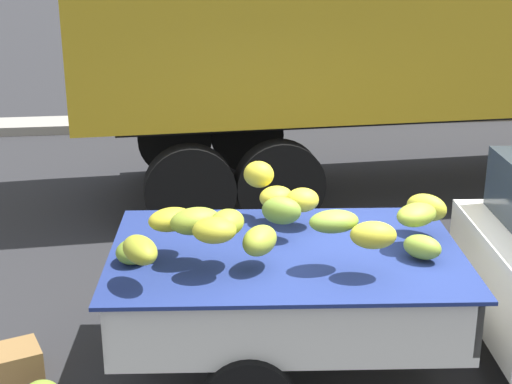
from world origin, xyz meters
TOP-DOWN VIEW (x-y plane):
  - ground at (0.00, 0.00)m, footprint 220.00×220.00m
  - curb_strip at (0.00, 8.43)m, footprint 80.00×0.80m
  - produce_crate at (-2.98, 0.30)m, footprint 0.61×0.52m

SIDE VIEW (x-z plane):
  - ground at x=0.00m, z-range 0.00..0.00m
  - curb_strip at x=0.00m, z-range 0.00..0.16m
  - produce_crate at x=-2.98m, z-range 0.00..0.24m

